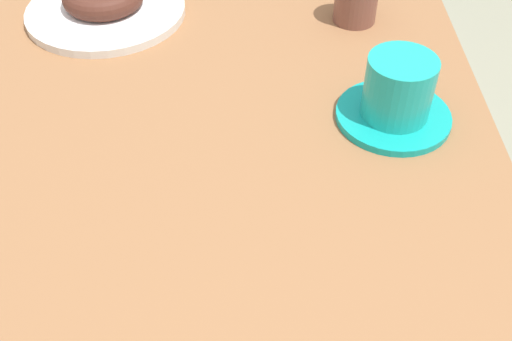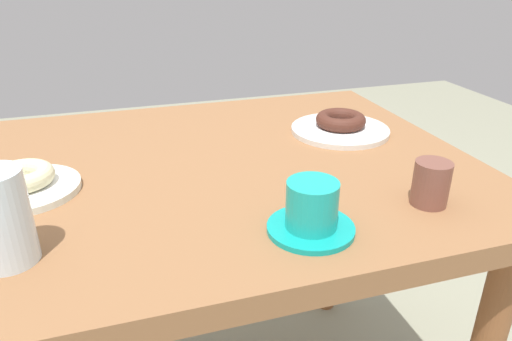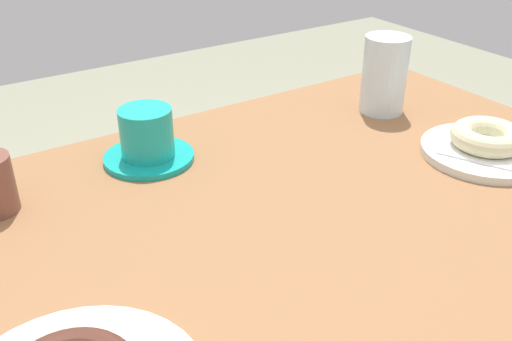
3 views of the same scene
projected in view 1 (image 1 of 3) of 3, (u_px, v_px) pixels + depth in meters
The scene contains 4 objects.
table at pixel (144, 237), 0.73m from camera, with size 1.09×0.84×0.77m.
plate_chocolate_ring at pixel (106, 11), 0.90m from camera, with size 0.23×0.23×0.01m, color silver.
napkin_chocolate_ring at pixel (105, 6), 0.89m from camera, with size 0.14×0.14×0.00m, color white.
coffee_cup at pixel (397, 94), 0.70m from camera, with size 0.14×0.14×0.08m.
Camera 1 is at (-0.46, -0.14, 1.23)m, focal length 42.70 mm.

